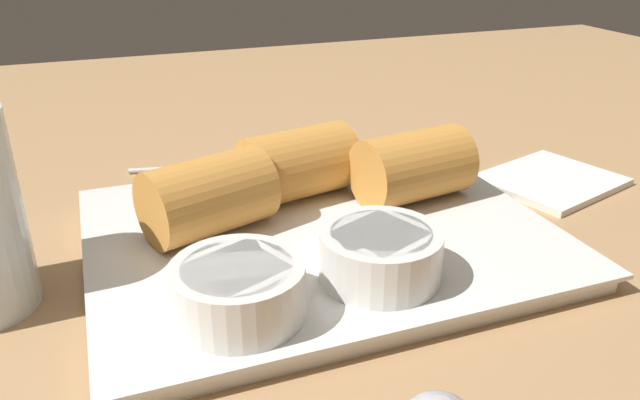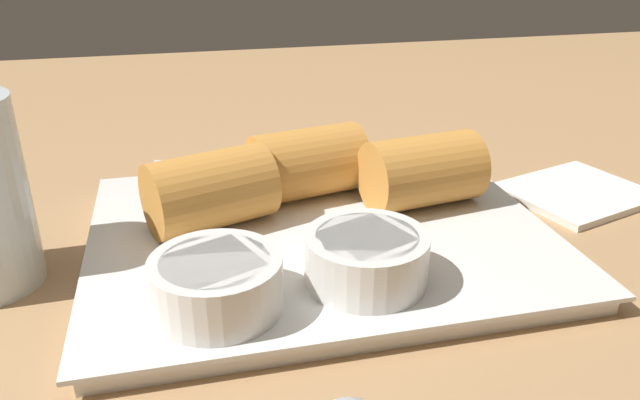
% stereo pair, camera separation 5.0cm
% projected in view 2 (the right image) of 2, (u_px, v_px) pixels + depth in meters
% --- Properties ---
extents(table_surface, '(1.80, 1.40, 0.02)m').
position_uv_depth(table_surface, '(278.00, 248.00, 0.47)').
color(table_surface, '#A87F54').
rests_on(table_surface, ground).
extents(serving_plate, '(0.32, 0.26, 0.01)m').
position_uv_depth(serving_plate, '(320.00, 237.00, 0.44)').
color(serving_plate, silver).
rests_on(serving_plate, table_surface).
extents(roll_front_left, '(0.10, 0.07, 0.05)m').
position_uv_depth(roll_front_left, '(313.00, 162.00, 0.48)').
color(roll_front_left, '#C68438').
rests_on(roll_front_left, serving_plate).
extents(roll_front_right, '(0.10, 0.08, 0.05)m').
position_uv_depth(roll_front_right, '(217.00, 188.00, 0.44)').
color(roll_front_right, '#C68438').
rests_on(roll_front_right, serving_plate).
extents(roll_back_left, '(0.10, 0.07, 0.05)m').
position_uv_depth(roll_back_left, '(426.00, 168.00, 0.47)').
color(roll_back_left, '#C68438').
rests_on(roll_back_left, serving_plate).
extents(dipping_bowl_near, '(0.07, 0.07, 0.03)m').
position_uv_depth(dipping_bowl_near, '(366.00, 256.00, 0.37)').
color(dipping_bowl_near, silver).
rests_on(dipping_bowl_near, serving_plate).
extents(dipping_bowl_far, '(0.07, 0.07, 0.03)m').
position_uv_depth(dipping_bowl_far, '(216.00, 282.00, 0.35)').
color(dipping_bowl_far, silver).
rests_on(dipping_bowl_far, serving_plate).
extents(spoon, '(0.18, 0.06, 0.01)m').
position_uv_depth(spoon, '(311.00, 159.00, 0.59)').
color(spoon, silver).
rests_on(spoon, table_surface).
extents(napkin, '(0.13, 0.12, 0.01)m').
position_uv_depth(napkin, '(577.00, 193.00, 0.53)').
color(napkin, silver).
rests_on(napkin, table_surface).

